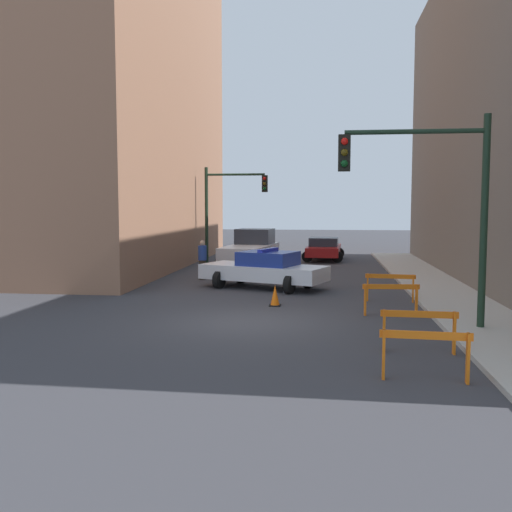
% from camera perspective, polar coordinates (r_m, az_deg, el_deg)
% --- Properties ---
extents(ground_plane, '(120.00, 120.00, 0.00)m').
position_cam_1_polar(ground_plane, '(15.35, -0.89, -6.66)').
color(ground_plane, '#38383D').
extents(sidewalk_right, '(2.40, 44.00, 0.12)m').
position_cam_1_polar(sidewalk_right, '(15.75, 22.22, -6.50)').
color(sidewalk_right, '#B2ADA3').
rests_on(sidewalk_right, ground_plane).
extents(building_corner_left, '(14.00, 20.00, 25.79)m').
position_cam_1_polar(building_corner_left, '(33.58, -19.59, 21.69)').
color(building_corner_left, '#93664C').
rests_on(building_corner_left, ground_plane).
extents(traffic_light_near, '(3.64, 0.35, 5.20)m').
position_cam_1_polar(traffic_light_near, '(14.74, 17.52, 6.44)').
color(traffic_light_near, black).
rests_on(traffic_light_near, sidewalk_right).
extents(traffic_light_far, '(3.44, 0.35, 5.20)m').
position_cam_1_polar(traffic_light_far, '(31.09, -3.00, 5.55)').
color(traffic_light_far, black).
rests_on(traffic_light_far, ground_plane).
extents(police_car, '(5.05, 3.41, 1.52)m').
position_cam_1_polar(police_car, '(21.53, 0.88, -1.33)').
color(police_car, white).
rests_on(police_car, ground_plane).
extents(white_truck, '(3.04, 5.59, 1.90)m').
position_cam_1_polar(white_truck, '(29.57, -0.48, 0.76)').
color(white_truck, silver).
rests_on(white_truck, ground_plane).
extents(parked_car_near, '(2.44, 4.40, 1.31)m').
position_cam_1_polar(parked_car_near, '(32.94, 6.80, 0.75)').
color(parked_car_near, maroon).
rests_on(parked_car_near, ground_plane).
extents(pedestrian_crossing, '(0.47, 0.47, 1.66)m').
position_cam_1_polar(pedestrian_crossing, '(24.19, -5.38, -0.33)').
color(pedestrian_crossing, '#382D23').
rests_on(pedestrian_crossing, ground_plane).
extents(barrier_front, '(1.60, 0.26, 0.90)m').
position_cam_1_polar(barrier_front, '(10.63, 16.59, -8.74)').
color(barrier_front, orange).
rests_on(barrier_front, ground_plane).
extents(barrier_mid, '(1.60, 0.23, 0.90)m').
position_cam_1_polar(barrier_mid, '(12.60, 15.99, -6.57)').
color(barrier_mid, orange).
rests_on(barrier_mid, ground_plane).
extents(barrier_back, '(1.60, 0.26, 0.90)m').
position_cam_1_polar(barrier_back, '(16.61, 13.34, -3.73)').
color(barrier_back, orange).
rests_on(barrier_back, ground_plane).
extents(barrier_corner, '(1.60, 0.31, 0.90)m').
position_cam_1_polar(barrier_corner, '(19.02, 13.28, -2.63)').
color(barrier_corner, orange).
rests_on(barrier_corner, ground_plane).
extents(traffic_cone, '(0.36, 0.36, 0.66)m').
position_cam_1_polar(traffic_cone, '(17.79, 1.91, -4.00)').
color(traffic_cone, black).
rests_on(traffic_cone, ground_plane).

